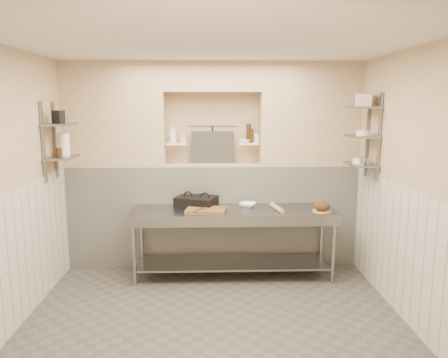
{
  "coord_description": "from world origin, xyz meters",
  "views": [
    {
      "loc": [
        -0.03,
        -4.27,
        2.24
      ],
      "look_at": [
        0.13,
        0.9,
        1.35
      ],
      "focal_mm": 35.0,
      "sensor_mm": 36.0,
      "label": 1
    }
  ],
  "objects_px": {
    "prep_table": "(233,229)",
    "cutting_board": "(206,210)",
    "bottle_soap": "(173,134)",
    "bowl_alcove": "(245,141)",
    "panini_press": "(196,202)",
    "rolling_pin": "(277,208)",
    "bread_loaf": "(322,206)",
    "mixing_bowl": "(247,205)",
    "jug_left": "(64,144)"
  },
  "relations": [
    {
      "from": "mixing_bowl",
      "to": "bread_loaf",
      "type": "height_order",
      "value": "bread_loaf"
    },
    {
      "from": "mixing_bowl",
      "to": "bottle_soap",
      "type": "xyz_separation_m",
      "value": [
        -1.0,
        0.41,
        0.91
      ]
    },
    {
      "from": "rolling_pin",
      "to": "bottle_soap",
      "type": "bearing_deg",
      "value": 156.34
    },
    {
      "from": "panini_press",
      "to": "bowl_alcove",
      "type": "distance_m",
      "value": 1.08
    },
    {
      "from": "cutting_board",
      "to": "mixing_bowl",
      "type": "xyz_separation_m",
      "value": [
        0.55,
        0.27,
        0.0
      ]
    },
    {
      "from": "prep_table",
      "to": "panini_press",
      "type": "relative_size",
      "value": 4.34
    },
    {
      "from": "bowl_alcove",
      "to": "prep_table",
      "type": "bearing_deg",
      "value": -108.18
    },
    {
      "from": "prep_table",
      "to": "cutting_board",
      "type": "bearing_deg",
      "value": -162.16
    },
    {
      "from": "cutting_board",
      "to": "bottle_soap",
      "type": "distance_m",
      "value": 1.23
    },
    {
      "from": "rolling_pin",
      "to": "prep_table",
      "type": "bearing_deg",
      "value": 176.35
    },
    {
      "from": "bread_loaf",
      "to": "mixing_bowl",
      "type": "bearing_deg",
      "value": 162.58
    },
    {
      "from": "rolling_pin",
      "to": "bread_loaf",
      "type": "height_order",
      "value": "bread_loaf"
    },
    {
      "from": "panini_press",
      "to": "jug_left",
      "type": "bearing_deg",
      "value": -152.91
    },
    {
      "from": "bread_loaf",
      "to": "prep_table",
      "type": "bearing_deg",
      "value": 173.17
    },
    {
      "from": "cutting_board",
      "to": "bowl_alcove",
      "type": "height_order",
      "value": "bowl_alcove"
    },
    {
      "from": "bowl_alcove",
      "to": "jug_left",
      "type": "height_order",
      "value": "jug_left"
    },
    {
      "from": "cutting_board",
      "to": "mixing_bowl",
      "type": "bearing_deg",
      "value": 26.12
    },
    {
      "from": "rolling_pin",
      "to": "bowl_alcove",
      "type": "bearing_deg",
      "value": 122.06
    },
    {
      "from": "prep_table",
      "to": "bowl_alcove",
      "type": "relative_size",
      "value": 17.34
    },
    {
      "from": "panini_press",
      "to": "bottle_soap",
      "type": "distance_m",
      "value": 1.01
    },
    {
      "from": "prep_table",
      "to": "rolling_pin",
      "type": "height_order",
      "value": "rolling_pin"
    },
    {
      "from": "mixing_bowl",
      "to": "bread_loaf",
      "type": "bearing_deg",
      "value": -17.42
    },
    {
      "from": "rolling_pin",
      "to": "bottle_soap",
      "type": "height_order",
      "value": "bottle_soap"
    },
    {
      "from": "prep_table",
      "to": "rolling_pin",
      "type": "xyz_separation_m",
      "value": [
        0.56,
        -0.04,
        0.29
      ]
    },
    {
      "from": "bottle_soap",
      "to": "bowl_alcove",
      "type": "xyz_separation_m",
      "value": [
        0.99,
        -0.0,
        -0.1
      ]
    },
    {
      "from": "cutting_board",
      "to": "bottle_soap",
      "type": "xyz_separation_m",
      "value": [
        -0.46,
        0.67,
        0.92
      ]
    },
    {
      "from": "panini_press",
      "to": "mixing_bowl",
      "type": "distance_m",
      "value": 0.68
    },
    {
      "from": "panini_press",
      "to": "rolling_pin",
      "type": "relative_size",
      "value": 1.53
    },
    {
      "from": "cutting_board",
      "to": "bottle_soap",
      "type": "height_order",
      "value": "bottle_soap"
    },
    {
      "from": "prep_table",
      "to": "bowl_alcove",
      "type": "height_order",
      "value": "bowl_alcove"
    },
    {
      "from": "jug_left",
      "to": "cutting_board",
      "type": "bearing_deg",
      "value": -2.94
    },
    {
      "from": "prep_table",
      "to": "panini_press",
      "type": "xyz_separation_m",
      "value": [
        -0.48,
        0.18,
        0.33
      ]
    },
    {
      "from": "jug_left",
      "to": "bottle_soap",
      "type": "bearing_deg",
      "value": 24.37
    },
    {
      "from": "bottle_soap",
      "to": "jug_left",
      "type": "distance_m",
      "value": 1.42
    },
    {
      "from": "bread_loaf",
      "to": "jug_left",
      "type": "relative_size",
      "value": 0.72
    },
    {
      "from": "prep_table",
      "to": "bowl_alcove",
      "type": "xyz_separation_m",
      "value": [
        0.18,
        0.56,
        1.09
      ]
    },
    {
      "from": "cutting_board",
      "to": "jug_left",
      "type": "bearing_deg",
      "value": 177.06
    },
    {
      "from": "bowl_alcove",
      "to": "cutting_board",
      "type": "bearing_deg",
      "value": -128.47
    },
    {
      "from": "panini_press",
      "to": "bowl_alcove",
      "type": "relative_size",
      "value": 4.0
    },
    {
      "from": "mixing_bowl",
      "to": "panini_press",
      "type": "bearing_deg",
      "value": 177.7
    },
    {
      "from": "prep_table",
      "to": "bread_loaf",
      "type": "bearing_deg",
      "value": -6.83
    },
    {
      "from": "prep_table",
      "to": "bottle_soap",
      "type": "relative_size",
      "value": 10.19
    },
    {
      "from": "bowl_alcove",
      "to": "jug_left",
      "type": "relative_size",
      "value": 0.55
    },
    {
      "from": "bowl_alcove",
      "to": "jug_left",
      "type": "xyz_separation_m",
      "value": [
        -2.28,
        -0.58,
        0.01
      ]
    },
    {
      "from": "mixing_bowl",
      "to": "bottle_soap",
      "type": "relative_size",
      "value": 0.86
    },
    {
      "from": "bowl_alcove",
      "to": "jug_left",
      "type": "bearing_deg",
      "value": -165.7
    },
    {
      "from": "cutting_board",
      "to": "bread_loaf",
      "type": "bearing_deg",
      "value": -0.81
    },
    {
      "from": "rolling_pin",
      "to": "bowl_alcove",
      "type": "xyz_separation_m",
      "value": [
        -0.37,
        0.59,
        0.81
      ]
    },
    {
      "from": "cutting_board",
      "to": "bread_loaf",
      "type": "height_order",
      "value": "bread_loaf"
    },
    {
      "from": "cutting_board",
      "to": "bottle_soap",
      "type": "relative_size",
      "value": 1.93
    }
  ]
}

